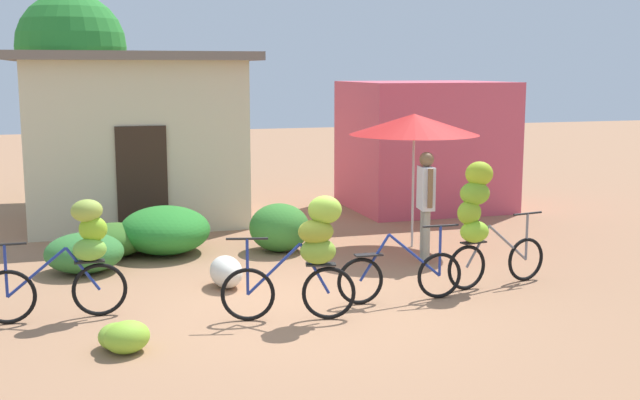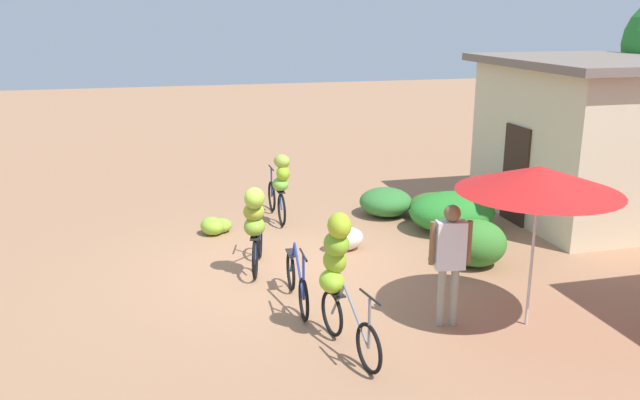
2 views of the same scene
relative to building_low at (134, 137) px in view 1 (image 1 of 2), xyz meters
name	(u,v)px [view 1 (image 1 of 2)]	position (x,y,z in m)	size (l,w,h in m)	color
ground_plane	(302,311)	(1.50, -6.79, -1.68)	(60.00, 60.00, 0.00)	#9F7151
building_low	(134,137)	(0.00, 0.00, 0.00)	(4.50, 3.54, 3.32)	beige
shop_pink	(424,145)	(6.13, -0.24, -0.31)	(3.20, 2.80, 2.73)	#CE4D60
tree_behind_building	(71,49)	(-1.10, 2.99, 1.75)	(2.43, 2.43, 4.70)	brown
hedge_bush_front_left	(84,253)	(-1.07, -3.93, -1.39)	(1.16, 1.12, 0.59)	#357834
hedge_bush_front_right	(114,240)	(-0.60, -3.00, -1.41)	(1.07, 1.11, 0.54)	#3B6B25
hedge_bush_mid	(165,230)	(0.23, -3.01, -1.30)	(1.47, 1.72, 0.77)	#2A822C
hedge_bush_by_door	(279,227)	(2.06, -3.44, -1.28)	(1.00, 1.06, 0.80)	#39812F
market_umbrella	(414,124)	(4.31, -3.79, 0.41)	(2.18, 2.18, 2.27)	beige
bicycle_leftmost	(78,250)	(-1.16, -6.21, -0.84)	(1.73, 0.41, 1.46)	black
bicycle_near_pile	(311,247)	(1.52, -7.14, -0.78)	(1.60, 0.53, 1.52)	black
bicycle_center_loaded	(401,276)	(2.86, -6.74, -1.33)	(1.72, 0.16, 0.99)	black
bicycle_by_shop	(480,215)	(4.13, -6.46, -0.65)	(1.66, 0.45, 1.77)	black
banana_pile_on_ground	(124,337)	(-0.73, -7.59, -1.53)	(0.66, 0.72, 0.35)	#8BC134
produce_sack	(226,272)	(0.80, -5.39, -1.46)	(0.70, 0.44, 0.44)	silver
person_vendor	(426,195)	(4.05, -4.87, -0.61)	(0.27, 0.57, 1.74)	gray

